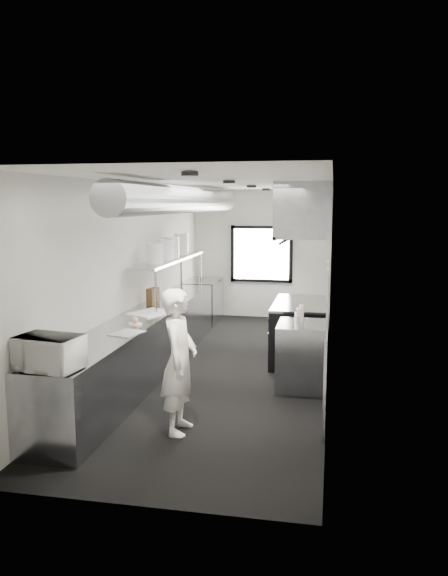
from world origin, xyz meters
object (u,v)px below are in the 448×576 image
at_px(plate_stack_d, 181,244).
at_px(deli_tub_b, 68,346).
at_px(microwave, 49,353).
at_px(exhaust_hood, 306,210).
at_px(far_work_table, 202,301).
at_px(small_plate, 135,324).
at_px(squeeze_bottle_c, 298,316).
at_px(deli_tub_a, 59,351).
at_px(squeeze_bottle_d, 301,315).
at_px(range, 299,331).
at_px(knife_block, 153,296).
at_px(squeeze_bottle_b, 297,318).
at_px(line_cook, 179,361).
at_px(squeeze_bottle_a, 297,322).
at_px(prep_counter, 145,344).
at_px(plate_stack_b, 166,250).
at_px(plate_stack_c, 172,247).
at_px(pass_shelf, 170,260).
at_px(squeeze_bottle_e, 301,312).
at_px(bottle_station, 302,356).
at_px(cutting_board, 150,313).
at_px(plate_stack_a, 155,254).

bearing_deg(plate_stack_d, deli_tub_b, -91.24).
bearing_deg(microwave, plate_stack_d, 98.57).
xyz_separation_m(exhaust_hood, far_work_table, (-2.25, 2.50, -1.94)).
relative_size(small_plate, squeeze_bottle_c, 0.89).
height_order(small_plate, squeeze_bottle_c, squeeze_bottle_c).
bearing_deg(deli_tub_a, squeeze_bottle_d, 42.98).
bearing_deg(deli_tub_a, plate_stack_d, 88.96).
bearing_deg(range, plate_stack_d, 153.96).
relative_size(knife_block, squeeze_bottle_b, 1.54).
height_order(knife_block, squeeze_bottle_d, knife_block).
relative_size(line_cook, microwave, 2.86).
bearing_deg(plate_stack_d, squeeze_bottle_a, -50.71).
height_order(prep_counter, far_work_table, same).
xyz_separation_m(range, squeeze_bottle_b, (0.04, -1.50, 0.52)).
xyz_separation_m(small_plate, squeeze_bottle_b, (2.12, 0.39, 0.08)).
xyz_separation_m(plate_stack_b, plate_stack_c, (0.02, 0.27, 0.02)).
bearing_deg(plate_stack_b, deli_tub_b, -91.58).
bearing_deg(prep_counter, pass_shelf, 91.56).
relative_size(knife_block, squeeze_bottle_d, 1.47).
bearing_deg(plate_stack_b, plate_stack_d, 89.96).
relative_size(knife_block, squeeze_bottle_c, 1.32).
xyz_separation_m(squeeze_bottle_d, squeeze_bottle_e, (-0.00, 0.19, 0.01)).
distance_m(bottle_station, plate_stack_d, 3.68).
bearing_deg(line_cook, exhaust_hood, -21.70).
xyz_separation_m(deli_tub_b, plate_stack_b, (0.09, 3.43, 0.78)).
distance_m(exhaust_hood, range, 1.92).
bearing_deg(microwave, squeeze_bottle_e, 59.91).
height_order(bottle_station, plate_stack_d, plate_stack_d).
distance_m(pass_shelf, plate_stack_b, 0.26).
height_order(exhaust_hood, knife_block, exhaust_hood).
bearing_deg(squeeze_bottle_d, squeeze_bottle_e, 91.08).
height_order(pass_shelf, far_work_table, pass_shelf).
distance_m(prep_counter, far_work_table, 3.70).
distance_m(cutting_board, squeeze_bottle_c, 2.19).
height_order(knife_block, squeeze_bottle_a, knife_block).
relative_size(prep_counter, deli_tub_b, 39.88).
height_order(prep_counter, small_plate, small_plate).
xyz_separation_m(line_cook, squeeze_bottle_c, (1.18, 1.75, 0.20)).
xyz_separation_m(plate_stack_d, squeeze_bottle_e, (2.33, -2.18, -0.77)).
bearing_deg(line_cook, plate_stack_b, 17.98).
distance_m(deli_tub_a, cutting_board, 2.40).
distance_m(exhaust_hood, bottle_station, 2.39).
bearing_deg(squeeze_bottle_c, plate_stack_c, 141.98).
distance_m(range, plate_stack_a, 2.61).
height_order(exhaust_hood, plate_stack_a, exhaust_hood).
distance_m(line_cook, plate_stack_d, 4.48).
height_order(bottle_station, squeeze_bottle_e, squeeze_bottle_e).
xyz_separation_m(bottle_station, plate_stack_d, (-2.36, 2.50, 1.31)).
distance_m(cutting_board, plate_stack_c, 1.75).
bearing_deg(pass_shelf, plate_stack_d, 91.32).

